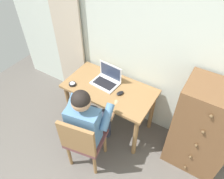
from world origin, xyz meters
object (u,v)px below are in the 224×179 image
Objects in this scene: dresser at (202,129)px; chair at (83,140)px; person_seated at (89,119)px; laptop at (107,79)px; desk at (110,94)px; computer_mouse at (120,93)px; desk_clock at (72,84)px.

dresser is 1.36m from chair.
person_seated is (-0.03, 0.18, 0.18)m from chair.
desk is at bearing -41.03° from laptop.
computer_mouse reaches higher than desk_clock.
dresser is 1.38× the size of chair.
computer_mouse is (0.17, -0.03, 0.13)m from desk.
desk is at bearing -165.64° from computer_mouse.
desk_clock is (-0.44, -0.21, 0.13)m from desk.
desk_clock is at bearing -141.37° from laptop.
person_seated is at bearing -77.47° from laptop.
desk is 1.34× the size of chair.
laptop is at bearing -178.12° from computer_mouse.
desk_clock is (-0.51, 0.49, 0.25)m from chair.
laptop reaches higher than desk_clock.
dresser reaches higher than person_seated.
laptop is at bearing 102.53° from person_seated.
dresser is (1.19, 0.09, -0.01)m from desk.
laptop is at bearing -179.54° from dresser.
dresser is at bearing 27.53° from person_seated.
person_seated reaches higher than chair.
person_seated reaches higher than desk_clock.
desk is 0.52m from person_seated.
computer_mouse is at bearing -9.02° from desk.
laptop is (-0.13, 0.59, 0.11)m from person_seated.
laptop is 0.45m from desk_clock.
laptop is at bearing 138.97° from desk.
chair is 0.26m from person_seated.
desk is 0.50m from desk_clock.
chair is at bearing -83.80° from desk.
laptop is (-0.16, 0.77, 0.29)m from chair.
chair is at bearing -75.13° from computer_mouse.
chair is at bearing -145.11° from dresser.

